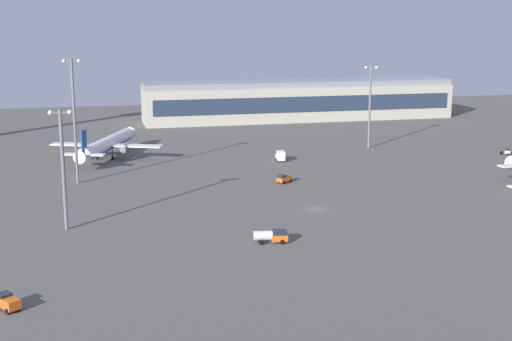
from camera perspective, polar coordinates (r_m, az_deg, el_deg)
ground_plane at (r=155.02m, az=4.92°, el=-3.13°), size 416.00×416.00×0.00m
terminal_building at (r=295.91m, az=3.52°, el=5.72°), size 129.43×22.40×16.40m
airplane_taxiway_distant at (r=215.30m, az=-12.01°, el=2.09°), size 33.12×41.99×11.26m
maintenance_van at (r=179.06m, az=2.31°, el=-0.64°), size 4.54×3.90×2.25m
fuel_truck at (r=130.94m, az=1.29°, el=-5.32°), size 6.53×3.13×2.35m
cargo_loader at (r=107.79m, az=-19.52°, el=-10.02°), size 3.93×4.53×2.25m
pushback_tug at (r=230.36m, az=19.72°, el=1.47°), size 3.54×3.27×2.05m
catering_truck at (r=207.32m, az=1.98°, el=1.22°), size 3.15×5.93×3.05m
apron_light_central at (r=141.32m, az=-15.41°, el=0.73°), size 4.80×0.90×23.91m
apron_light_east at (r=229.69m, az=9.24°, el=5.55°), size 4.80×0.90×26.60m
apron_light_west at (r=181.54m, az=-14.55°, el=4.43°), size 4.80×0.90×31.45m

